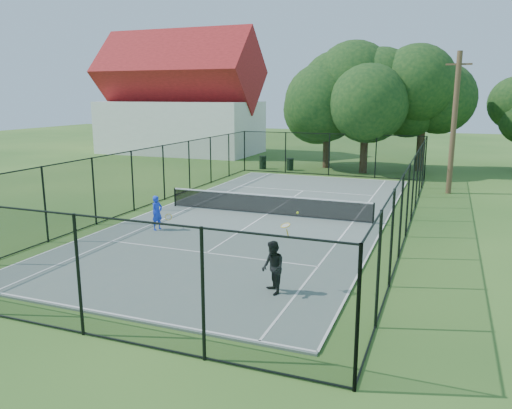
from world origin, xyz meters
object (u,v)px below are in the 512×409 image
(utility_pole, at_px, (454,123))
(player_blue, at_px, (157,213))
(tennis_net, at_px, (267,204))
(player_black, at_px, (273,267))
(trash_bin_left, at_px, (263,162))
(trash_bin_right, at_px, (290,164))

(utility_pole, height_order, player_blue, utility_pole)
(tennis_net, bearing_deg, player_black, -69.17)
(trash_bin_left, distance_m, player_blue, 18.77)
(player_blue, xyz_separation_m, player_black, (6.82, -4.79, 0.05))
(trash_bin_left, height_order, player_blue, player_blue)
(trash_bin_right, bearing_deg, utility_pole, -25.47)
(trash_bin_right, bearing_deg, player_black, -73.89)
(trash_bin_left, distance_m, utility_pole, 15.04)
(tennis_net, height_order, player_black, player_black)
(tennis_net, bearing_deg, trash_bin_left, 111.05)
(tennis_net, xyz_separation_m, player_blue, (-3.37, -4.27, 0.21))
(trash_bin_left, height_order, utility_pole, utility_pole)
(trash_bin_right, relative_size, player_black, 0.39)
(trash_bin_right, height_order, player_black, player_black)
(trash_bin_left, bearing_deg, trash_bin_right, 1.21)
(trash_bin_left, distance_m, trash_bin_right, 2.20)
(player_blue, bearing_deg, trash_bin_left, 96.62)
(tennis_net, height_order, player_blue, player_blue)
(utility_pole, xyz_separation_m, player_blue, (-11.42, -13.27, -3.29))
(player_black, bearing_deg, trash_bin_right, 106.11)
(trash_bin_left, distance_m, player_black, 25.10)
(player_black, bearing_deg, utility_pole, 75.71)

